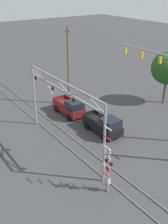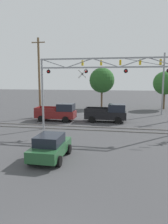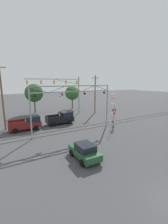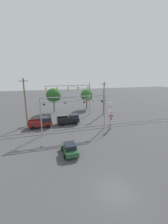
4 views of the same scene
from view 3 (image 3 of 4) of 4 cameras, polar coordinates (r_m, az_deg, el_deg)
rail_track_near at (r=24.19m, az=-4.05°, el=-7.15°), size 80.00×0.08×0.10m
rail_track_far at (r=25.43m, az=-5.47°, el=-6.23°), size 80.00×0.08×0.10m
crossing_gantry at (r=22.79m, az=-3.96°, el=5.09°), size 13.04×0.26×7.22m
crossing_signal_mast at (r=27.10m, az=11.26°, el=-0.96°), size 1.16×0.35×5.75m
traffic_signal_span at (r=35.26m, az=-6.72°, el=9.11°), size 12.44×0.39×8.89m
pickup_truck_lead at (r=28.24m, az=-8.60°, el=-2.36°), size 5.02×2.25×2.20m
pickup_truck_following at (r=26.23m, az=-20.97°, el=-4.10°), size 4.98×2.25×2.20m
sedan_waiting at (r=15.79m, az=0.23°, el=-14.64°), size 2.10×3.89×1.65m
utility_pole_left at (r=26.97m, az=-28.71°, el=5.06°), size 1.80×0.28×10.51m
utility_pole_right at (r=37.22m, az=4.23°, el=6.85°), size 1.80×0.28×9.20m
background_tree_beyond_span at (r=43.34m, az=-4.54°, el=7.22°), size 4.02×4.02×6.55m
background_tree_far_left_verge at (r=38.89m, az=-18.51°, el=6.86°), size 4.41×4.41×7.22m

